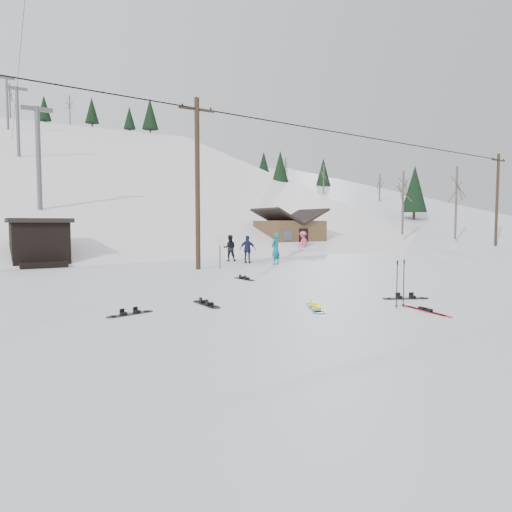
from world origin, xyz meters
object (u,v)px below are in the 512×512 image
hero_snowboard (315,307)px  hero_skis (425,310)px  utility_pole (197,181)px  cabin (290,235)px

hero_snowboard → hero_skis: 3.02m
utility_pole → hero_snowboard: 13.21m
utility_pole → hero_snowboard: size_ratio=5.88×
utility_pole → hero_snowboard: (-1.76, -12.24, -4.65)m
cabin → hero_skis: bearing=-117.2°
cabin → hero_snowboard: 26.73m
utility_pole → hero_skis: (0.58, -14.15, -4.65)m
utility_pole → cabin: 16.71m
cabin → hero_skis: size_ratio=2.81×
hero_snowboard → hero_skis: (2.34, -1.91, -0.00)m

